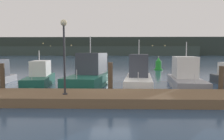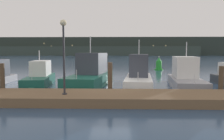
% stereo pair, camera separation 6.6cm
% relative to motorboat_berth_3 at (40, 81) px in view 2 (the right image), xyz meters
% --- Properties ---
extents(ground_plane, '(400.00, 400.00, 0.00)m').
position_rel_motorboat_berth_3_xyz_m(ground_plane, '(5.62, -3.36, -0.31)').
color(ground_plane, navy).
extents(dock, '(34.05, 2.80, 0.45)m').
position_rel_motorboat_berth_3_xyz_m(dock, '(5.62, -5.56, -0.09)').
color(dock, brown).
rests_on(dock, ground).
extents(mooring_pile_1, '(0.28, 0.28, 1.90)m').
position_rel_motorboat_berth_3_xyz_m(mooring_pile_1, '(-0.83, -3.91, 0.64)').
color(mooring_pile_1, '#4C3D2D').
rests_on(mooring_pile_1, ground).
extents(mooring_pile_2, '(0.28, 0.28, 1.97)m').
position_rel_motorboat_berth_3_xyz_m(mooring_pile_2, '(5.62, -3.91, 0.67)').
color(mooring_pile_2, '#4C3D2D').
rests_on(mooring_pile_2, ground).
extents(mooring_pile_3, '(0.28, 0.28, 1.76)m').
position_rel_motorboat_berth_3_xyz_m(mooring_pile_3, '(12.07, -3.91, 0.57)').
color(mooring_pile_3, '#4C3D2D').
rests_on(mooring_pile_3, ground).
extents(motorboat_berth_3, '(2.62, 5.94, 3.29)m').
position_rel_motorboat_berth_3_xyz_m(motorboat_berth_3, '(0.00, 0.00, 0.00)').
color(motorboat_berth_3, '#195647').
rests_on(motorboat_berth_3, ground).
extents(motorboat_berth_4, '(3.65, 7.65, 4.27)m').
position_rel_motorboat_berth_3_xyz_m(motorboat_berth_4, '(3.94, 0.22, 0.20)').
color(motorboat_berth_4, '#195647').
rests_on(motorboat_berth_4, ground).
extents(motorboat_berth_5, '(2.68, 6.76, 4.10)m').
position_rel_motorboat_berth_3_xyz_m(motorboat_berth_5, '(7.63, -0.39, 0.11)').
color(motorboat_berth_5, white).
rests_on(motorboat_berth_5, ground).
extents(motorboat_berth_6, '(2.98, 6.71, 3.96)m').
position_rel_motorboat_berth_3_xyz_m(motorboat_berth_6, '(11.16, -0.24, 0.06)').
color(motorboat_berth_6, gray).
rests_on(motorboat_berth_6, ground).
extents(channel_buoy, '(1.19, 1.19, 1.93)m').
position_rel_motorboat_berth_3_xyz_m(channel_buoy, '(11.81, 14.29, 0.40)').
color(channel_buoy, green).
rests_on(channel_buoy, ground).
extents(dock_lamppost, '(0.32, 0.32, 3.71)m').
position_rel_motorboat_berth_3_xyz_m(dock_lamppost, '(3.41, -5.91, 2.64)').
color(dock_lamppost, '#2D2D33').
rests_on(dock_lamppost, dock).
extents(hillside_backdrop, '(240.00, 23.00, 12.28)m').
position_rel_motorboat_berth_3_xyz_m(hillside_backdrop, '(2.49, 134.80, 5.34)').
color(hillside_backdrop, '#28332D').
rests_on(hillside_backdrop, ground).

